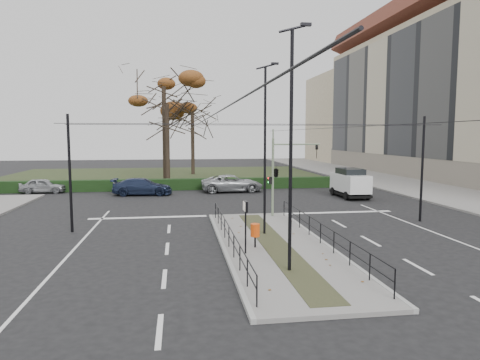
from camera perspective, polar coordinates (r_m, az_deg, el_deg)
The scene contains 20 objects.
ground at distance 21.51m, azimuth 3.16°, elevation -7.28°, with size 140.00×140.00×0.00m, color black.
median_island at distance 19.12m, azimuth 4.66°, elevation -8.75°, with size 4.40×15.00×0.14m, color slate.
sidewalk_east at distance 48.20m, azimuth 19.17°, elevation -0.17°, with size 8.00×90.00×0.14m, color slate.
park at distance 52.78m, azimuth -10.21°, elevation 0.54°, with size 38.00×26.00×0.10m, color #232E17.
hedge at distance 39.42m, azimuth -10.87°, elevation -0.61°, with size 38.00×1.00×1.00m, color black.
apartment_block at distance 55.16m, azimuth 27.98°, elevation 10.95°, with size 13.09×52.10×21.64m.
median_railing at distance 18.82m, azimuth 4.75°, elevation -6.16°, with size 4.14×13.24×0.92m.
catenary at distance 22.58m, azimuth 2.40°, elevation 2.14°, with size 20.00×34.00×6.00m.
traffic_light at distance 25.44m, azimuth 4.99°, elevation 1.21°, with size 3.14×1.80×4.62m.
litter_bin at distance 18.41m, azimuth 2.03°, elevation -6.75°, with size 0.40×0.40×1.02m.
info_panel at distance 17.30m, azimuth 0.74°, elevation -4.33°, with size 0.12×0.56×2.15m.
streetlamp_median_near at distance 14.89m, azimuth 6.86°, elevation 4.26°, with size 0.71×0.15×8.55m.
streetlamp_median_far at distance 20.55m, azimuth 3.39°, elevation 4.24°, with size 0.69×0.14×8.20m.
parked_car_first at distance 40.44m, azimuth -24.77°, elevation -0.69°, with size 1.50×3.74×1.27m, color #93969A.
parked_car_third at distance 36.39m, azimuth -12.88°, elevation -0.86°, with size 1.98×4.88×1.42m, color #1C2642.
parked_car_fourth at distance 37.52m, azimuth -1.04°, elevation -0.45°, with size 2.49×5.39×1.50m, color #93969A.
white_van at distance 35.20m, azimuth 14.46°, elevation -0.29°, with size 2.03×4.32×2.32m.
rust_tree at distance 45.62m, azimuth -10.14°, elevation 12.15°, with size 9.30×9.30×12.94m.
bare_tree_center at distance 54.09m, azimuth -6.37°, elevation 8.51°, with size 7.29×7.29×10.45m.
bare_tree_near at distance 43.88m, azimuth -9.73°, elevation 9.17°, with size 7.18×7.18×10.56m.
Camera 1 is at (-4.17, -20.53, 4.91)m, focal length 32.00 mm.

